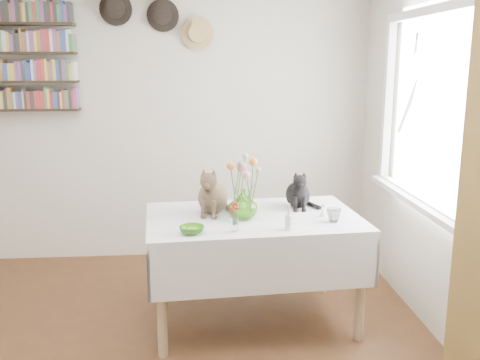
{
  "coord_description": "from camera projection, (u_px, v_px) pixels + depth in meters",
  "views": [
    {
      "loc": [
        0.43,
        -2.66,
        1.8
      ],
      "look_at": [
        0.7,
        0.75,
        1.05
      ],
      "focal_mm": 40.0,
      "sensor_mm": 36.0,
      "label": 1
    }
  ],
  "objects": [
    {
      "name": "porcelain_figurine",
      "position": [
        323.0,
        211.0,
        3.63
      ],
      "size": [
        0.05,
        0.05,
        0.09
      ],
      "color": "white",
      "rests_on": "dining_table"
    },
    {
      "name": "tabby_cat",
      "position": [
        213.0,
        189.0,
        3.69
      ],
      "size": [
        0.29,
        0.34,
        0.34
      ],
      "primitive_type": null,
      "rotation": [
        0.0,
        0.0,
        -0.26
      ],
      "color": "brown",
      "rests_on": "dining_table"
    },
    {
      "name": "candlestick",
      "position": [
        288.0,
        221.0,
        3.34
      ],
      "size": [
        0.05,
        0.05,
        0.17
      ],
      "color": "white",
      "rests_on": "dining_table"
    },
    {
      "name": "drinking_glass",
      "position": [
        334.0,
        215.0,
        3.51
      ],
      "size": [
        0.11,
        0.11,
        0.09
      ],
      "primitive_type": "imported",
      "rotation": [
        0.0,
        0.0,
        -0.13
      ],
      "color": "white",
      "rests_on": "dining_table"
    },
    {
      "name": "flower_vase",
      "position": [
        243.0,
        204.0,
        3.57
      ],
      "size": [
        0.24,
        0.24,
        0.2
      ],
      "primitive_type": "imported",
      "rotation": [
        0.0,
        0.0,
        -0.24
      ],
      "color": "#83D341",
      "rests_on": "dining_table"
    },
    {
      "name": "wall_hats",
      "position": [
        159.0,
        19.0,
        4.61
      ],
      "size": [
        0.98,
        0.09,
        0.48
      ],
      "color": "black",
      "rests_on": "room"
    },
    {
      "name": "window",
      "position": [
        427.0,
        125.0,
        3.57
      ],
      "size": [
        0.12,
        1.52,
        1.32
      ],
      "color": "white",
      "rests_on": "room"
    },
    {
      "name": "room",
      "position": [
        112.0,
        175.0,
        2.67
      ],
      "size": [
        4.08,
        4.58,
        2.58
      ],
      "color": "brown",
      "rests_on": "ground"
    },
    {
      "name": "green_bowl",
      "position": [
        192.0,
        230.0,
        3.28
      ],
      "size": [
        0.16,
        0.16,
        0.05
      ],
      "primitive_type": "imported",
      "rotation": [
        0.0,
        0.0,
        -0.07
      ],
      "color": "#83D341",
      "rests_on": "dining_table"
    },
    {
      "name": "berry_jar",
      "position": [
        234.0,
        216.0,
        3.31
      ],
      "size": [
        0.05,
        0.05,
        0.21
      ],
      "color": "white",
      "rests_on": "dining_table"
    },
    {
      "name": "dining_table",
      "position": [
        253.0,
        242.0,
        3.7
      ],
      "size": [
        1.51,
        1.04,
        0.77
      ],
      "color": "white",
      "rests_on": "room"
    },
    {
      "name": "bookshelf_unit",
      "position": [
        16.0,
        58.0,
        4.56
      ],
      "size": [
        1.0,
        0.16,
        0.91
      ],
      "color": "black",
      "rests_on": "room"
    },
    {
      "name": "black_cat",
      "position": [
        298.0,
        188.0,
        3.85
      ],
      "size": [
        0.21,
        0.26,
        0.29
      ],
      "primitive_type": null,
      "rotation": [
        0.0,
        0.0,
        -0.07
      ],
      "color": "black",
      "rests_on": "dining_table"
    },
    {
      "name": "flower_bouquet",
      "position": [
        243.0,
        169.0,
        3.52
      ],
      "size": [
        0.17,
        0.13,
        0.39
      ],
      "color": "#4C7233",
      "rests_on": "flower_vase"
    }
  ]
}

